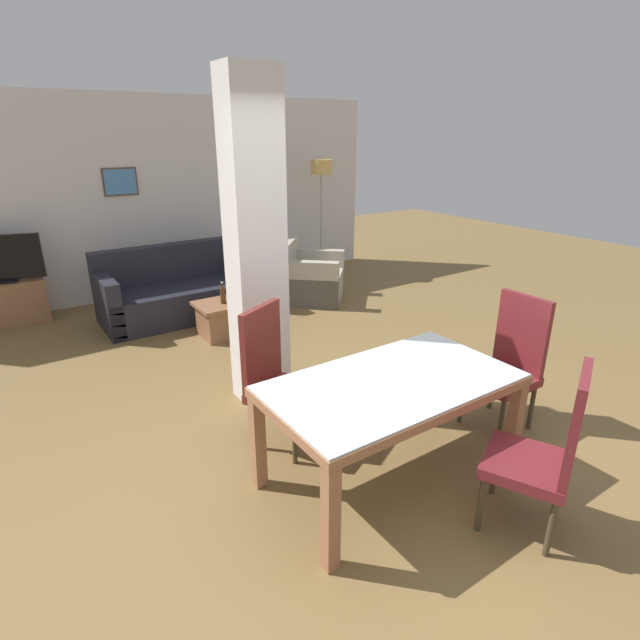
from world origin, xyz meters
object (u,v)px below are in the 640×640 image
bottle (223,295)px  coffee_table (223,318)px  dining_chair_near_right (547,449)px  tv_stand (3,304)px  armchair (308,279)px  dining_chair_far_left (275,374)px  dining_chair_head_right (509,360)px  floor_lamp (321,179)px  dining_table (391,401)px  sofa (183,293)px

bottle → coffee_table: bearing=97.1°
dining_chair_near_right → tv_stand: (-2.38, 5.64, -0.29)m
armchair → tv_stand: (-3.61, 1.23, -0.02)m
armchair → coffee_table: bearing=-27.4°
dining_chair_far_left → tv_stand: size_ratio=1.12×
coffee_table → armchair: bearing=20.4°
dining_chair_head_right → floor_lamp: bearing=-15.9°
bottle → tv_stand: 2.78m
dining_chair_near_right → floor_lamp: 5.86m
tv_stand → dining_table: bearing=-67.7°
dining_chair_near_right → armchair: bearing=48.7°
dining_chair_head_right → tv_stand: 5.77m
armchair → floor_lamp: floor_lamp is taller
dining_chair_head_right → tv_stand: (-3.20, 4.79, -0.29)m
dining_chair_near_right → tv_stand: 6.13m
coffee_table → bottle: bottle is taller
sofa → dining_chair_far_left: bearing=83.0°
dining_chair_far_left → bottle: size_ratio=4.24×
floor_lamp → armchair: bearing=-132.3°
dining_chair_head_right → tv_stand: size_ratio=1.12×
coffee_table → bottle: size_ratio=2.33×
dining_chair_far_left → floor_lamp: 4.83m
dining_chair_far_left → dining_table: bearing=90.0°
dining_table → sofa: size_ratio=0.82×
dining_table → bottle: 2.96m
dining_chair_near_right → tv_stand: bearing=87.2°
dining_chair_head_right → sofa: size_ratio=0.53×
dining_chair_near_right → armchair: dining_chair_near_right is taller
dining_chair_head_right → dining_chair_near_right: (-0.82, -0.85, 0.00)m
dining_table → sofa: sofa is taller
dining_chair_far_left → armchair: dining_chair_far_left is taller
dining_chair_near_right → dining_chair_far_left: bearing=90.6°
dining_table → dining_chair_far_left: (-0.41, 0.81, -0.04)m
dining_chair_head_right → floor_lamp: size_ratio=0.59×
sofa → coffee_table: 0.94m
sofa → bottle: 0.98m
bottle → tv_stand: size_ratio=0.26×
tv_stand → floor_lamp: (4.49, -0.27, 1.27)m
dining_chair_far_left → tv_stand: (-1.56, 3.98, -0.29)m
dining_chair_far_left → sofa: dining_chair_far_left is taller
coffee_table → tv_stand: tv_stand is taller
dining_table → dining_chair_far_left: bearing=116.8°
dining_chair_far_left → floor_lamp: bearing=-155.1°
armchair → coffee_table: 1.64m
dining_table → floor_lamp: 5.26m
armchair → floor_lamp: (0.87, 0.96, 1.25)m
sofa → armchair: 1.71m
tv_stand → floor_lamp: size_ratio=0.52×
dining_chair_head_right → armchair: size_ratio=0.89×
armchair → floor_lamp: bearing=179.9°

